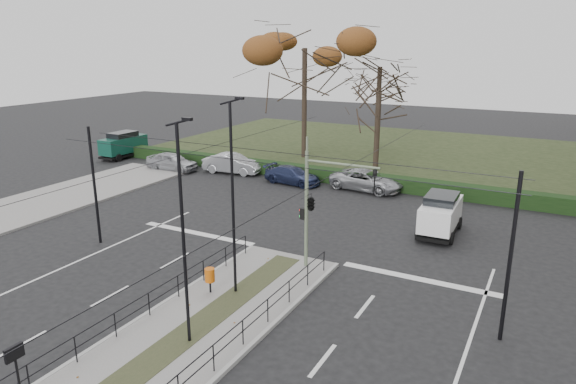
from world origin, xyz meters
name	(u,v)px	position (x,y,z in m)	size (l,w,h in m)	color
ground	(235,301)	(0.00, 0.00, 0.00)	(140.00, 140.00, 0.00)	black
median_island	(196,329)	(0.00, -2.50, 0.07)	(4.40, 15.00, 0.14)	slate
park	(365,148)	(-6.00, 32.00, 0.05)	(38.00, 26.00, 0.10)	black
hedge	(305,172)	(-6.00, 18.60, 0.50)	(38.00, 1.00, 1.00)	black
median_railing	(193,308)	(0.00, -2.60, 0.98)	(4.14, 13.24, 0.92)	black
catenary	(255,208)	(0.00, 1.62, 3.42)	(20.00, 34.00, 6.00)	black
traffic_light	(313,201)	(1.41, 4.12, 3.22)	(3.60, 2.03, 5.29)	#667459
litter_bin	(210,275)	(-1.16, -0.05, 0.88)	(0.40, 0.40, 1.03)	black
info_panel	(15,360)	(-1.51, -8.16, 1.73)	(0.12, 0.53, 2.03)	black
streetlamp_median_near	(184,234)	(0.34, -3.27, 4.00)	(0.63, 0.13, 7.59)	black
streetlamp_median_far	(233,198)	(-0.28, 0.48, 4.13)	(0.65, 0.13, 7.84)	black
parked_car_first	(172,161)	(-16.64, 15.95, 0.74)	(1.74, 4.32, 1.47)	#9B9DA2
parked_car_second	(232,164)	(-11.86, 17.50, 0.77)	(1.62, 4.65, 1.53)	#9B9DA2
parked_car_third	(292,175)	(-6.21, 16.88, 0.63)	(1.75, 4.31, 1.25)	#1F2749
parked_car_fourth	(366,180)	(-0.87, 17.78, 0.71)	(2.34, 5.08, 1.41)	#9B9DA2
white_van	(441,213)	(5.50, 11.42, 1.16)	(1.95, 4.06, 2.21)	white
green_van	(124,144)	(-23.67, 17.76, 1.21)	(1.89, 4.51, 2.31)	#0D3B2E
rust_tree	(305,48)	(-9.36, 25.17, 9.48)	(11.34, 11.34, 12.34)	black
bare_tree_center	(380,73)	(-4.62, 31.11, 7.25)	(6.75, 6.75, 10.25)	black
bare_tree_near	(379,99)	(-2.26, 23.88, 5.68)	(5.02, 5.02, 8.02)	black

